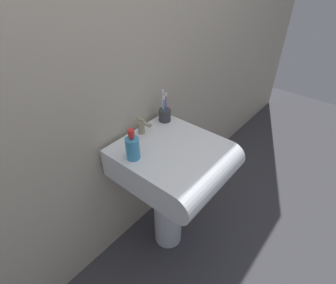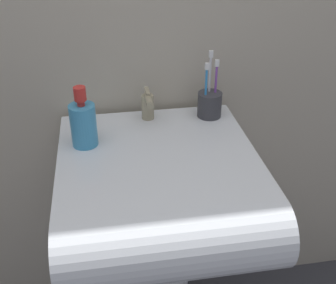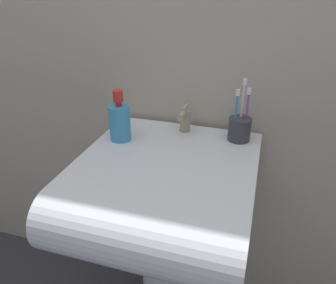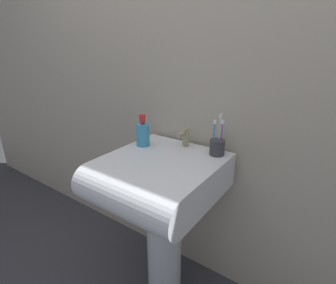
% 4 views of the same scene
% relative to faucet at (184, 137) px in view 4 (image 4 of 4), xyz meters
% --- Properties ---
extents(wall_back, '(5.00, 0.05, 2.40)m').
position_rel_faucet_xyz_m(wall_back, '(0.00, 0.11, 0.32)').
color(wall_back, '#B7AD99').
rests_on(wall_back, ground).
extents(sink_pedestal, '(0.19, 0.19, 0.66)m').
position_rel_faucet_xyz_m(sink_pedestal, '(0.00, -0.19, -0.55)').
color(sink_pedestal, white).
rests_on(sink_pedestal, ground).
extents(sink_basin, '(0.53, 0.59, 0.17)m').
position_rel_faucet_xyz_m(sink_basin, '(0.00, -0.26, -0.14)').
color(sink_basin, white).
rests_on(sink_basin, sink_pedestal).
extents(faucet, '(0.04, 0.10, 0.09)m').
position_rel_faucet_xyz_m(faucet, '(0.00, 0.00, 0.00)').
color(faucet, tan).
rests_on(faucet, sink_basin).
extents(toothbrush_cup, '(0.07, 0.07, 0.20)m').
position_rel_faucet_xyz_m(toothbrush_cup, '(0.19, -0.01, -0.01)').
color(toothbrush_cup, '#38383D').
rests_on(toothbrush_cup, sink_basin).
extents(soap_bottle, '(0.07, 0.07, 0.17)m').
position_rel_faucet_xyz_m(soap_bottle, '(-0.18, -0.12, 0.02)').
color(soap_bottle, '#3F99CC').
rests_on(soap_bottle, sink_basin).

